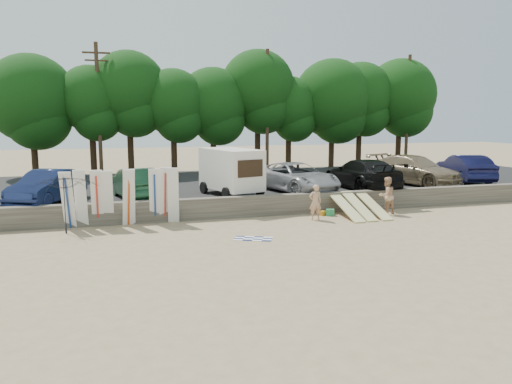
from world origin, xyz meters
The scene contains 30 objects.
ground centered at (0.00, 0.00, 0.00)m, with size 120.00×120.00×0.00m, color tan.
seawall centered at (0.00, 3.00, 0.50)m, with size 44.00×0.50×1.00m, color #6B6356.
parking_lot centered at (0.00, 10.50, 0.35)m, with size 44.00×14.50×0.70m, color #282828.
treeline centered at (0.55, 17.50, 6.29)m, with size 34.42×6.44×9.18m.
utility_poles centered at (2.00, 16.00, 5.43)m, with size 25.80×0.26×9.00m.
box_trailer centered at (-3.38, 5.45, 2.06)m, with size 2.95×4.17×2.42m.
car_0 centered at (-12.36, 5.45, 1.49)m, with size 1.67×4.80×1.58m, color #131D42.
car_1 centered at (-8.24, 5.67, 1.47)m, with size 1.62×4.66×1.53m, color #143821.
car_2 centered at (0.33, 5.67, 1.49)m, with size 2.62×5.67×1.58m, color #959499.
car_3 centered at (4.35, 5.59, 1.55)m, with size 2.38×5.86×1.70m, color black.
car_4 centered at (8.34, 6.42, 1.57)m, with size 2.45×6.02×1.75m, color #826F53.
car_5 centered at (12.08, 6.49, 1.55)m, with size 1.81×5.19×1.71m, color black.
surfboard_upright_0 centered at (-11.26, 2.48, 1.26)m, with size 0.50×0.06×2.60m, color white.
surfboard_upright_1 centered at (-10.74, 2.57, 1.28)m, with size 0.50×0.06×2.60m, color white.
surfboard_upright_2 centered at (-10.07, 2.61, 1.27)m, with size 0.50×0.06×2.60m, color white.
surfboard_upright_3 centered at (-9.65, 2.58, 1.25)m, with size 0.50×0.06×2.60m, color white.
surfboard_upright_4 centered at (-8.75, 2.46, 1.28)m, with size 0.50×0.06×2.60m, color white.
surfboard_upright_5 centered at (-8.72, 2.46, 1.26)m, with size 0.50×0.06×2.60m, color white.
surfboard_upright_6 centered at (-7.60, 2.58, 1.27)m, with size 0.50×0.06×2.60m, color white.
surfboard_upright_7 centered at (-7.15, 2.62, 1.28)m, with size 0.50×0.06×2.60m, color white.
surfboard_upright_8 centered at (-6.81, 2.44, 1.28)m, with size 0.50×0.06×2.60m, color white.
surfboard_low_0 centered at (1.32, 1.47, 0.48)m, with size 0.56×3.00×0.07m, color #D7CD88.
surfboard_low_1 centered at (1.99, 1.53, 0.51)m, with size 0.56×3.00×0.07m, color #D7CD88.
surfboard_low_2 centered at (2.77, 1.53, 0.50)m, with size 0.56×3.00×0.07m, color #D7CD88.
beachgoer_a centered at (-0.37, 1.33, 0.83)m, with size 0.61×0.40×1.67m, color tan.
beachgoer_b centered at (3.54, 1.58, 0.93)m, with size 0.91×0.71×1.87m, color tan.
cooler centered at (0.74, 2.04, 0.16)m, with size 0.38×0.30×0.32m, color #278F51.
gear_bag centered at (0.40, 2.21, 0.11)m, with size 0.30×0.25×0.22m, color orange.
beach_towel centered at (-4.17, -1.36, 0.01)m, with size 1.50×1.50×0.00m, color white.
beach_umbrella centered at (-11.30, 1.63, 1.22)m, with size 2.66×2.71×2.44m, color black.
Camera 1 is at (-9.55, -19.81, 4.78)m, focal length 35.00 mm.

